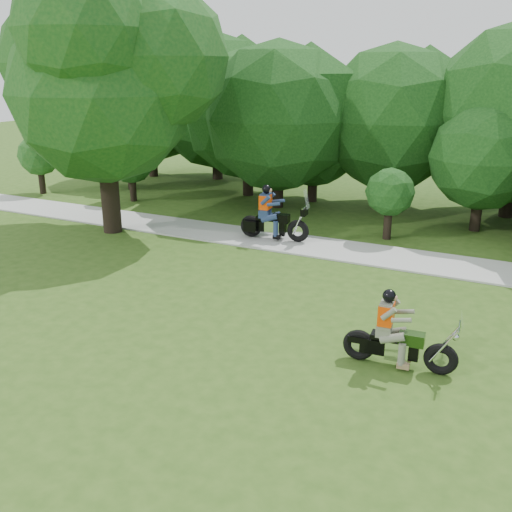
% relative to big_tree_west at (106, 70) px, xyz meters
% --- Properties ---
extents(ground, '(100.00, 100.00, 0.00)m').
position_rel_big_tree_west_xyz_m(ground, '(10.54, -6.85, -5.76)').
color(ground, '#2D4D16').
rests_on(ground, ground).
extents(walkway, '(60.00, 2.20, 0.06)m').
position_rel_big_tree_west_xyz_m(walkway, '(10.54, 1.15, -5.73)').
color(walkway, '#A9A9A4').
rests_on(walkway, ground).
extents(tree_line, '(39.25, 12.56, 7.69)m').
position_rel_big_tree_west_xyz_m(tree_line, '(12.14, 8.00, -1.96)').
color(tree_line, black).
rests_on(tree_line, ground).
extents(big_tree_west, '(8.64, 6.56, 9.96)m').
position_rel_big_tree_west_xyz_m(big_tree_west, '(0.00, 0.00, 0.00)').
color(big_tree_west, black).
rests_on(big_tree_west, ground).
extents(chopper_motorcycle, '(2.35, 0.66, 1.68)m').
position_rel_big_tree_west_xyz_m(chopper_motorcycle, '(11.84, -5.75, -5.14)').
color(chopper_motorcycle, black).
rests_on(chopper_motorcycle, ground).
extents(touring_motorcycle, '(2.55, 0.88, 1.94)m').
position_rel_big_tree_west_xyz_m(touring_motorcycle, '(5.80, 1.21, -4.99)').
color(touring_motorcycle, black).
rests_on(touring_motorcycle, walkway).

